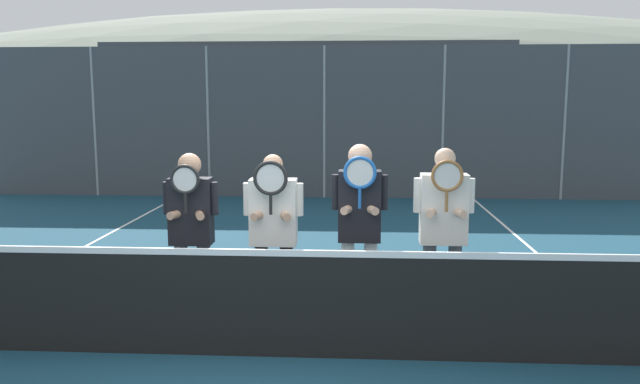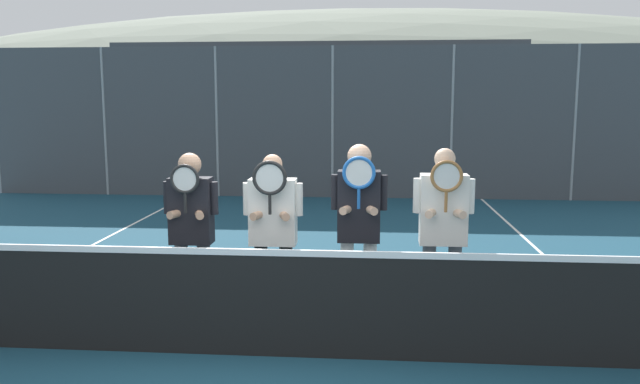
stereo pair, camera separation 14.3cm
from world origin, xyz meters
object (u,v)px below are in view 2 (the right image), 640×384
at_px(player_center_right, 359,220).
at_px(car_far_left, 202,148).
at_px(car_left_of_center, 398,151).
at_px(player_rightmost, 443,225).
at_px(car_center, 601,151).
at_px(player_leftmost, 191,224).
at_px(player_center_left, 273,225).

relative_size(player_center_right, car_far_left, 0.40).
bearing_deg(car_left_of_center, player_rightmost, -90.05).
bearing_deg(car_left_of_center, car_center, 2.68).
relative_size(player_leftmost, player_rightmost, 0.97).
bearing_deg(car_far_left, car_left_of_center, -0.47).
height_order(player_leftmost, car_center, car_center).
xyz_separation_m(car_far_left, car_center, (10.53, 0.20, -0.04)).
relative_size(player_rightmost, car_left_of_center, 0.38).
distance_m(player_leftmost, player_center_right, 1.64).
bearing_deg(player_center_right, player_center_left, -179.88).
height_order(player_center_left, car_center, car_center).
distance_m(car_far_left, car_left_of_center, 5.28).
xyz_separation_m(player_center_left, car_center, (6.91, 10.85, -0.10)).
distance_m(car_far_left, car_center, 10.53).
bearing_deg(player_center_left, player_center_right, 0.12).
height_order(player_center_left, car_left_of_center, car_left_of_center).
height_order(player_leftmost, car_left_of_center, car_left_of_center).
distance_m(player_rightmost, car_center, 12.05).
bearing_deg(car_left_of_center, car_far_left, 179.53).
bearing_deg(car_far_left, player_leftmost, -75.20).
bearing_deg(car_center, car_left_of_center, -177.32).
relative_size(player_center_left, player_center_right, 0.94).
bearing_deg(car_center, player_leftmost, -125.31).
distance_m(player_leftmost, player_rightmost, 2.45).
bearing_deg(player_center_right, car_center, 60.78).
relative_size(player_center_left, car_center, 0.38).
bearing_deg(car_center, player_rightmost, -115.90).
bearing_deg(player_center_left, car_far_left, 108.81).
distance_m(player_center_left, car_left_of_center, 10.73).
relative_size(car_far_left, car_center, 1.01).
bearing_deg(player_center_left, car_left_of_center, 81.15).
xyz_separation_m(player_leftmost, car_left_of_center, (2.46, 10.64, -0.13)).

